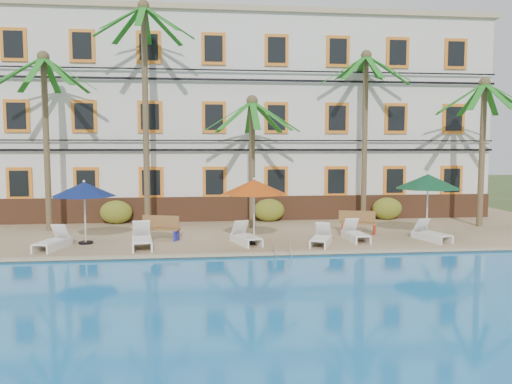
{
  "coord_description": "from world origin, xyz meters",
  "views": [
    {
      "loc": [
        -2.1,
        -17.08,
        3.77
      ],
      "look_at": [
        0.08,
        3.0,
        2.0
      ],
      "focal_mm": 35.0,
      "sensor_mm": 36.0,
      "label": 1
    }
  ],
  "objects": [
    {
      "name": "lounger_a",
      "position": [
        -7.32,
        0.85,
        0.51
      ],
      "size": [
        0.99,
        1.81,
        0.81
      ],
      "color": "white",
      "rests_on": "pool_deck"
    },
    {
      "name": "umbrella_blue",
      "position": [
        -6.4,
        1.73,
        2.26
      ],
      "size": [
        2.36,
        2.36,
        2.36
      ],
      "color": "black",
      "rests_on": "pool_deck"
    },
    {
      "name": "lounger_d",
      "position": [
        2.21,
        0.55,
        0.5
      ],
      "size": [
        1.17,
        1.75,
        0.78
      ],
      "color": "white",
      "rests_on": "pool_deck"
    },
    {
      "name": "swimming_pool",
      "position": [
        0.0,
        -7.0,
        0.1
      ],
      "size": [
        26.0,
        12.0,
        0.2
      ],
      "primitive_type": "cube",
      "color": "#1A7AC9",
      "rests_on": "ground"
    },
    {
      "name": "bench_left",
      "position": [
        -3.68,
        2.24,
        0.72
      ],
      "size": [
        1.57,
        0.92,
        0.93
      ],
      "color": "olive",
      "rests_on": "pool_deck"
    },
    {
      "name": "hotel_building",
      "position": [
        0.0,
        9.98,
        5.37
      ],
      "size": [
        25.4,
        6.44,
        10.22
      ],
      "color": "silver",
      "rests_on": "pool_deck"
    },
    {
      "name": "umbrella_green",
      "position": [
        6.7,
        1.54,
        2.46
      ],
      "size": [
        2.6,
        2.6,
        2.59
      ],
      "color": "black",
      "rests_on": "pool_deck"
    },
    {
      "name": "lounger_f",
      "position": [
        6.63,
        1.0,
        0.51
      ],
      "size": [
        1.04,
        1.78,
        0.79
      ],
      "color": "white",
      "rests_on": "pool_deck"
    },
    {
      "name": "palm_c",
      "position": [
        0.1,
        4.76,
        4.1
      ],
      "size": [
        4.26,
        4.26,
        5.84
      ],
      "color": "brown",
      "rests_on": "pool_deck"
    },
    {
      "name": "palm_b",
      "position": [
        -4.49,
        4.96,
        6.39
      ],
      "size": [
        4.26,
        4.26,
        9.78
      ],
      "color": "brown",
      "rests_on": "pool_deck"
    },
    {
      "name": "palm_e",
      "position": [
        10.39,
        4.07,
        4.6
      ],
      "size": [
        4.26,
        4.26,
        6.67
      ],
      "color": "brown",
      "rests_on": "pool_deck"
    },
    {
      "name": "pool_coping",
      "position": [
        0.0,
        -0.9,
        0.28
      ],
      "size": [
        30.0,
        0.35,
        0.06
      ],
      "primitive_type": "cube",
      "color": "tan",
      "rests_on": "pool_deck"
    },
    {
      "name": "palm_a",
      "position": [
        -8.65,
        4.97,
        5.14
      ],
      "size": [
        4.26,
        4.26,
        7.59
      ],
      "color": "brown",
      "rests_on": "pool_deck"
    },
    {
      "name": "pool_deck",
      "position": [
        0.0,
        5.0,
        0.12
      ],
      "size": [
        30.0,
        12.0,
        0.25
      ],
      "primitive_type": "cube",
      "color": "tan",
      "rests_on": "ground"
    },
    {
      "name": "bench_right",
      "position": [
        4.35,
        2.84,
        0.72
      ],
      "size": [
        1.57,
        0.87,
        0.93
      ],
      "color": "olive",
      "rests_on": "pool_deck"
    },
    {
      "name": "umbrella_red",
      "position": [
        -0.2,
        1.11,
        2.34
      ],
      "size": [
        2.45,
        2.45,
        2.45
      ],
      "color": "black",
      "rests_on": "pool_deck"
    },
    {
      "name": "lounger_e",
      "position": [
        3.73,
        1.28,
        0.51
      ],
      "size": [
        0.69,
        1.72,
        0.8
      ],
      "color": "white",
      "rests_on": "pool_deck"
    },
    {
      "name": "shrub_left",
      "position": [
        -6.11,
        6.6,
        0.8
      ],
      "size": [
        1.5,
        0.9,
        1.1
      ],
      "primitive_type": "ellipsoid",
      "color": "#265518",
      "rests_on": "pool_deck"
    },
    {
      "name": "ground",
      "position": [
        0.0,
        0.0,
        0.0
      ],
      "size": [
        100.0,
        100.0,
        0.0
      ],
      "primitive_type": "plane",
      "color": "#384C23",
      "rests_on": "ground"
    },
    {
      "name": "lounger_b",
      "position": [
        -4.25,
        0.79,
        0.54
      ],
      "size": [
        0.94,
        1.99,
        0.91
      ],
      "color": "white",
      "rests_on": "pool_deck"
    },
    {
      "name": "pool_ladder",
      "position": [
        0.51,
        -1.0,
        0.25
      ],
      "size": [
        0.54,
        0.74,
        0.74
      ],
      "color": "silver",
      "rests_on": "ground"
    },
    {
      "name": "shrub_right",
      "position": [
        7.01,
        6.6,
        0.8
      ],
      "size": [
        1.5,
        0.9,
        1.1
      ],
      "primitive_type": "ellipsoid",
      "color": "#265518",
      "rests_on": "pool_deck"
    },
    {
      "name": "lounger_c",
      "position": [
        -0.51,
        1.08,
        0.52
      ],
      "size": [
        1.13,
        1.84,
        0.82
      ],
      "color": "white",
      "rests_on": "pool_deck"
    },
    {
      "name": "shrub_mid",
      "position": [
        1.11,
        6.6,
        0.8
      ],
      "size": [
        1.5,
        0.9,
        1.1
      ],
      "primitive_type": "ellipsoid",
      "color": "#265518",
      "rests_on": "pool_deck"
    },
    {
      "name": "palm_d",
      "position": [
        5.59,
        5.96,
        5.44
      ],
      "size": [
        4.26,
        4.26,
        8.11
      ],
      "color": "brown",
      "rests_on": "pool_deck"
    }
  ]
}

